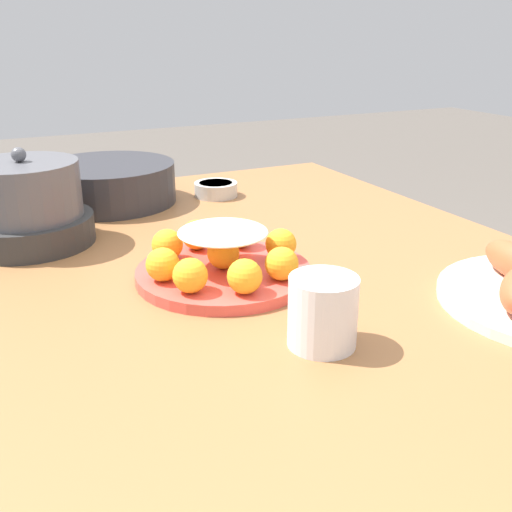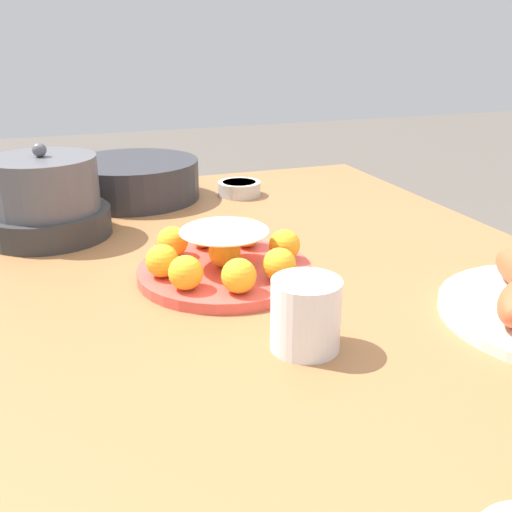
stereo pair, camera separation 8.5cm
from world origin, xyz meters
TOP-DOWN VIEW (x-y plane):
  - dining_table at (0.00, 0.00)m, footprint 1.40×0.92m
  - cake_plate at (0.07, 0.07)m, footprint 0.26×0.26m
  - serving_bowl at (0.55, 0.13)m, footprint 0.28×0.28m
  - sauce_bowl at (0.49, -0.09)m, footprint 0.09×0.09m
  - cup_near at (-0.16, 0.05)m, footprint 0.08×0.08m
  - warming_pot at (0.35, 0.31)m, footprint 0.22×0.22m

SIDE VIEW (x-z plane):
  - dining_table at x=0.00m, z-range 0.28..1.01m
  - sauce_bowl at x=0.49m, z-range 0.74..0.77m
  - cake_plate at x=0.07m, z-range 0.72..0.80m
  - cup_near at x=-0.16m, z-range 0.73..0.82m
  - serving_bowl at x=0.55m, z-range 0.74..0.82m
  - warming_pot at x=0.35m, z-range 0.72..0.88m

